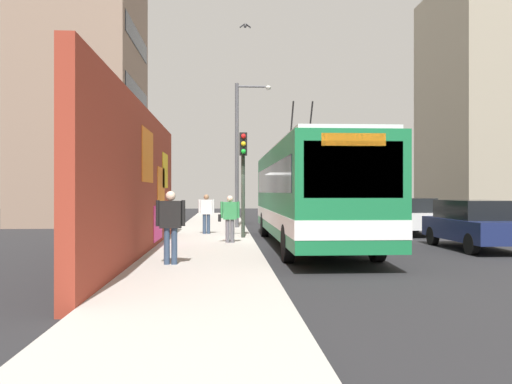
# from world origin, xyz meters

# --- Properties ---
(ground_plane) EXTENTS (80.00, 80.00, 0.00)m
(ground_plane) POSITION_xyz_m (0.00, 0.00, 0.00)
(ground_plane) COLOR #232326
(sidewalk_slab) EXTENTS (48.00, 3.20, 0.15)m
(sidewalk_slab) POSITION_xyz_m (0.00, 1.60, 0.07)
(sidewalk_slab) COLOR #ADA8A0
(sidewalk_slab) RESTS_ON ground_plane
(graffiti_wall) EXTENTS (13.68, 0.32, 4.18)m
(graffiti_wall) POSITION_xyz_m (-4.13, 3.35, 2.09)
(graffiti_wall) COLOR maroon
(graffiti_wall) RESTS_ON ground_plane
(building_far_left) EXTENTS (8.64, 6.06, 15.89)m
(building_far_left) POSITION_xyz_m (12.35, 9.20, 7.94)
(building_far_left) COLOR gray
(building_far_left) RESTS_ON ground_plane
(building_far_right) EXTENTS (8.46, 9.04, 14.96)m
(building_far_right) POSITION_xyz_m (13.74, -17.00, 7.48)
(building_far_right) COLOR #9E937F
(building_far_right) RESTS_ON ground_plane
(city_bus) EXTENTS (12.52, 2.65, 5.15)m
(city_bus) POSITION_xyz_m (-1.13, -1.80, 1.87)
(city_bus) COLOR #19723F
(city_bus) RESTS_ON ground_plane
(parked_car_navy) EXTENTS (4.33, 1.87, 1.58)m
(parked_car_navy) POSITION_xyz_m (-2.40, -7.00, 0.83)
(parked_car_navy) COLOR navy
(parked_car_navy) RESTS_ON ground_plane
(parked_car_white) EXTENTS (4.14, 1.74, 1.58)m
(parked_car_white) POSITION_xyz_m (3.56, -7.00, 0.83)
(parked_car_white) COLOR white
(parked_car_white) RESTS_ON ground_plane
(parked_car_champagne) EXTENTS (4.45, 1.92, 1.58)m
(parked_car_champagne) POSITION_xyz_m (9.39, -7.00, 0.84)
(parked_car_champagne) COLOR #C6B793
(parked_car_champagne) RESTS_ON ground_plane
(pedestrian_at_curb) EXTENTS (0.22, 0.72, 1.57)m
(pedestrian_at_curb) POSITION_xyz_m (-1.21, 0.87, 1.06)
(pedestrian_at_curb) COLOR #595960
(pedestrian_at_curb) RESTS_ON sidewalk_slab
(pedestrian_midblock) EXTENTS (0.22, 0.65, 1.60)m
(pedestrian_midblock) POSITION_xyz_m (2.59, 1.78, 1.08)
(pedestrian_midblock) COLOR #2D3F59
(pedestrian_midblock) RESTS_ON sidewalk_slab
(pedestrian_near_wall) EXTENTS (0.23, 0.69, 1.72)m
(pedestrian_near_wall) POSITION_xyz_m (-6.41, 2.30, 1.16)
(pedestrian_near_wall) COLOR #2D3F59
(pedestrian_near_wall) RESTS_ON sidewalk_slab
(traffic_light) EXTENTS (0.49, 0.28, 3.91)m
(traffic_light) POSITION_xyz_m (0.63, 0.35, 2.79)
(traffic_light) COLOR #2D382D
(traffic_light) RESTS_ON sidewalk_slab
(street_lamp) EXTENTS (0.44, 1.74, 6.92)m
(street_lamp) POSITION_xyz_m (6.39, 0.27, 4.11)
(street_lamp) COLOR #4C4C51
(street_lamp) RESTS_ON sidewalk_slab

